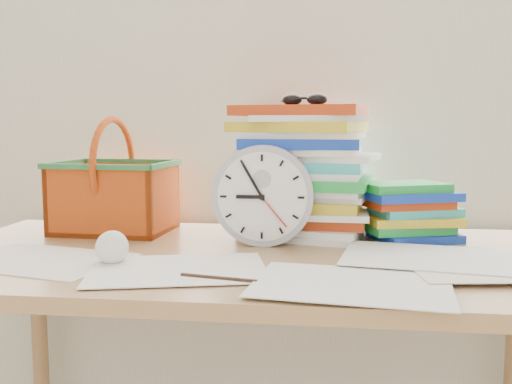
# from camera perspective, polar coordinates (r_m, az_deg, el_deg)

# --- Properties ---
(curtain) EXTENTS (2.40, 0.01, 2.50)m
(curtain) POSITION_cam_1_polar(r_m,az_deg,el_deg) (1.60, 1.26, 16.70)
(curtain) COLOR silver
(curtain) RESTS_ON room_shell
(desk) EXTENTS (1.40, 0.70, 0.75)m
(desk) POSITION_cam_1_polar(r_m,az_deg,el_deg) (1.25, -0.57, -9.47)
(desk) COLOR #9F774A
(desk) RESTS_ON ground
(paper_stack) EXTENTS (0.37, 0.32, 0.32)m
(paper_stack) POSITION_cam_1_polar(r_m,az_deg,el_deg) (1.42, 4.93, 2.12)
(paper_stack) COLOR white
(paper_stack) RESTS_ON desk
(clock) EXTENTS (0.23, 0.05, 0.23)m
(clock) POSITION_cam_1_polar(r_m,az_deg,el_deg) (1.29, 0.72, -0.35)
(clock) COLOR #A4A7B4
(clock) RESTS_ON desk
(sunglasses) EXTENTS (0.15, 0.14, 0.03)m
(sunglasses) POSITION_cam_1_polar(r_m,az_deg,el_deg) (1.40, 4.86, 9.20)
(sunglasses) COLOR black
(sunglasses) RESTS_ON paper_stack
(book_stack) EXTENTS (0.29, 0.25, 0.14)m
(book_stack) POSITION_cam_1_polar(r_m,az_deg,el_deg) (1.41, 14.99, -1.86)
(book_stack) COLOR white
(book_stack) RESTS_ON desk
(basket) EXTENTS (0.30, 0.24, 0.29)m
(basket) POSITION_cam_1_polar(r_m,az_deg,el_deg) (1.50, -14.01, 1.57)
(basket) COLOR #D35214
(basket) RESTS_ON desk
(crumpled_ball) EXTENTS (0.07, 0.07, 0.07)m
(crumpled_ball) POSITION_cam_1_polar(r_m,az_deg,el_deg) (1.16, -14.22, -5.38)
(crumpled_ball) COLOR white
(crumpled_ball) RESTS_ON desk
(pen) EXTENTS (0.14, 0.04, 0.01)m
(pen) POSITION_cam_1_polar(r_m,az_deg,el_deg) (1.01, -3.78, -8.64)
(pen) COLOR black
(pen) RESTS_ON desk
(scattered_papers) EXTENTS (1.26, 0.42, 0.02)m
(scattered_papers) POSITION_cam_1_polar(r_m,az_deg,el_deg) (1.23, -0.58, -5.85)
(scattered_papers) COLOR white
(scattered_papers) RESTS_ON desk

